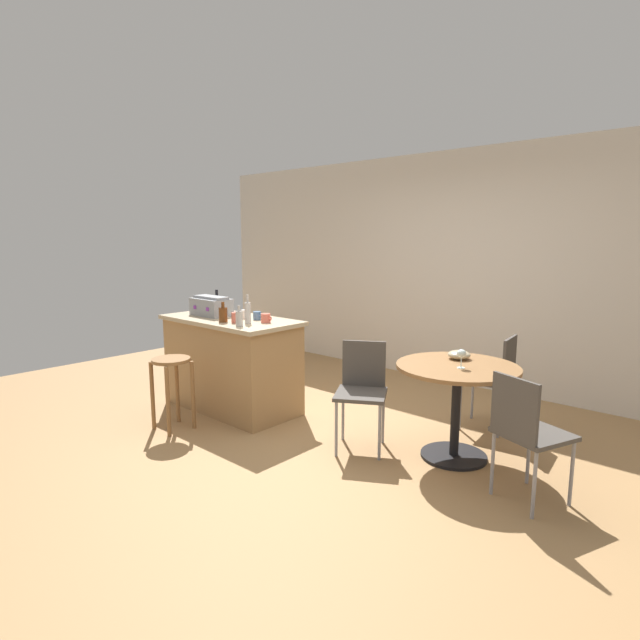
# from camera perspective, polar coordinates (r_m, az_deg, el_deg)

# --- Properties ---
(ground_plane) EXTENTS (8.80, 8.80, 0.00)m
(ground_plane) POSITION_cam_1_polar(r_m,az_deg,el_deg) (4.40, 1.14, -13.66)
(ground_plane) COLOR #A37A4C
(back_wall) EXTENTS (8.00, 0.10, 2.70)m
(back_wall) POSITION_cam_1_polar(r_m,az_deg,el_deg) (6.11, 16.28, 5.48)
(back_wall) COLOR beige
(back_wall) RESTS_ON ground_plane
(kitchen_island) EXTENTS (1.45, 0.73, 0.92)m
(kitchen_island) POSITION_cam_1_polar(r_m,az_deg,el_deg) (5.19, -9.89, -4.81)
(kitchen_island) COLOR #A37A4C
(kitchen_island) RESTS_ON ground_plane
(wooden_stool) EXTENTS (0.34, 0.34, 0.65)m
(wooden_stool) POSITION_cam_1_polar(r_m,az_deg,el_deg) (4.74, -16.31, -6.20)
(wooden_stool) COLOR olive
(wooden_stool) RESTS_ON ground_plane
(dining_table) EXTENTS (0.94, 0.94, 0.75)m
(dining_table) POSITION_cam_1_polar(r_m,az_deg,el_deg) (4.09, 15.11, -7.35)
(dining_table) COLOR black
(dining_table) RESTS_ON ground_plane
(folding_chair_near) EXTENTS (0.55, 0.55, 0.87)m
(folding_chair_near) POSITION_cam_1_polar(r_m,az_deg,el_deg) (4.19, 4.74, -7.42)
(folding_chair_near) COLOR #47423D
(folding_chair_near) RESTS_ON ground_plane
(folding_chair_far) EXTENTS (0.52, 0.52, 0.86)m
(folding_chair_far) POSITION_cam_1_polar(r_m,az_deg,el_deg) (3.57, 22.19, -11.23)
(folding_chair_far) COLOR #47423D
(folding_chair_far) RESTS_ON ground_plane
(folding_chair_left) EXTENTS (0.45, 0.45, 0.86)m
(folding_chair_left) POSITION_cam_1_polar(r_m,az_deg,el_deg) (4.79, 19.03, -5.84)
(folding_chair_left) COLOR #47423D
(folding_chair_left) RESTS_ON ground_plane
(toolbox) EXTENTS (0.43, 0.26, 0.20)m
(toolbox) POSITION_cam_1_polar(r_m,az_deg,el_deg) (5.29, -12.08, 1.52)
(toolbox) COLOR gray
(toolbox) RESTS_ON kitchen_island
(bottle_0) EXTENTS (0.06, 0.06, 0.27)m
(bottle_0) POSITION_cam_1_polar(r_m,az_deg,el_deg) (4.74, -8.13, 0.86)
(bottle_0) COLOR #B7B2AD
(bottle_0) RESTS_ON kitchen_island
(bottle_1) EXTENTS (0.08, 0.08, 0.23)m
(bottle_1) POSITION_cam_1_polar(r_m,az_deg,el_deg) (5.58, -11.51, 1.89)
(bottle_1) COLOR black
(bottle_1) RESTS_ON kitchen_island
(bottle_2) EXTENTS (0.08, 0.08, 0.19)m
(bottle_2) POSITION_cam_1_polar(r_m,az_deg,el_deg) (4.86, -10.84, 0.63)
(bottle_2) COLOR #603314
(bottle_2) RESTS_ON kitchen_island
(bottle_3) EXTENTS (0.06, 0.06, 0.19)m
(bottle_3) POSITION_cam_1_polar(r_m,az_deg,el_deg) (4.60, -9.07, 0.20)
(bottle_3) COLOR #B7B2AD
(bottle_3) RESTS_ON kitchen_island
(cup_0) EXTENTS (0.11, 0.08, 0.08)m
(cup_0) POSITION_cam_1_polar(r_m,az_deg,el_deg) (4.95, -7.07, 0.49)
(cup_0) COLOR #4C7099
(cup_0) RESTS_ON kitchen_island
(cup_1) EXTENTS (0.13, 0.09, 0.08)m
(cup_1) POSITION_cam_1_polar(r_m,az_deg,el_deg) (4.78, -6.10, 0.21)
(cup_1) COLOR #DB6651
(cup_1) RESTS_ON kitchen_island
(cup_2) EXTENTS (0.11, 0.07, 0.09)m
(cup_2) POSITION_cam_1_polar(r_m,az_deg,el_deg) (5.05, -8.48, 0.66)
(cup_2) COLOR white
(cup_2) RESTS_ON kitchen_island
(cup_3) EXTENTS (0.12, 0.09, 0.10)m
(cup_3) POSITION_cam_1_polar(r_m,az_deg,el_deg) (4.80, -9.41, 0.27)
(cup_3) COLOR #DB6651
(cup_3) RESTS_ON kitchen_island
(wine_glass) EXTENTS (0.07, 0.07, 0.14)m
(wine_glass) POSITION_cam_1_polar(r_m,az_deg,el_deg) (3.94, 15.62, -3.72)
(wine_glass) COLOR silver
(wine_glass) RESTS_ON dining_table
(serving_bowl) EXTENTS (0.18, 0.18, 0.07)m
(serving_bowl) POSITION_cam_1_polar(r_m,az_deg,el_deg) (4.24, 15.36, -3.79)
(serving_bowl) COLOR tan
(serving_bowl) RESTS_ON dining_table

